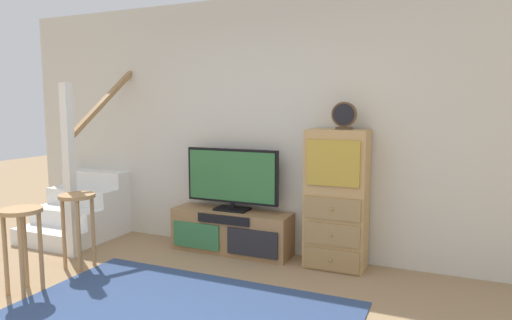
# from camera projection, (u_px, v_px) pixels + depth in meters

# --- Properties ---
(back_wall) EXTENTS (6.40, 0.12, 2.70)m
(back_wall) POSITION_uv_depth(u_px,v_px,m) (267.00, 126.00, 4.78)
(back_wall) COLOR beige
(back_wall) RESTS_ON ground_plane
(media_console) EXTENTS (1.31, 0.38, 0.46)m
(media_console) POSITION_uv_depth(u_px,v_px,m) (231.00, 231.00, 4.79)
(media_console) COLOR #997047
(media_console) RESTS_ON ground_plane
(television) EXTENTS (1.05, 0.22, 0.66)m
(television) POSITION_uv_depth(u_px,v_px,m) (232.00, 178.00, 4.74)
(television) COLOR black
(television) RESTS_ON media_console
(side_cabinet) EXTENTS (0.58, 0.38, 1.35)m
(side_cabinet) POSITION_uv_depth(u_px,v_px,m) (336.00, 199.00, 4.30)
(side_cabinet) COLOR tan
(side_cabinet) RESTS_ON ground_plane
(desk_clock) EXTENTS (0.23, 0.08, 0.26)m
(desk_clock) POSITION_uv_depth(u_px,v_px,m) (344.00, 116.00, 4.16)
(desk_clock) COLOR #4C3823
(desk_clock) RESTS_ON side_cabinet
(staircase) EXTENTS (1.00, 1.36, 2.20)m
(staircase) POSITION_uv_depth(u_px,v_px,m) (93.00, 203.00, 5.55)
(staircase) COLOR white
(staircase) RESTS_ON ground_plane
(bar_stool_near) EXTENTS (0.34, 0.34, 0.72)m
(bar_stool_near) POSITION_uv_depth(u_px,v_px,m) (22.00, 231.00, 3.71)
(bar_stool_near) COLOR #A37A4C
(bar_stool_near) RESTS_ON ground_plane
(bar_stool_far) EXTENTS (0.34, 0.34, 0.73)m
(bar_stool_far) POSITION_uv_depth(u_px,v_px,m) (78.00, 213.00, 4.30)
(bar_stool_far) COLOR #A37A4C
(bar_stool_far) RESTS_ON ground_plane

